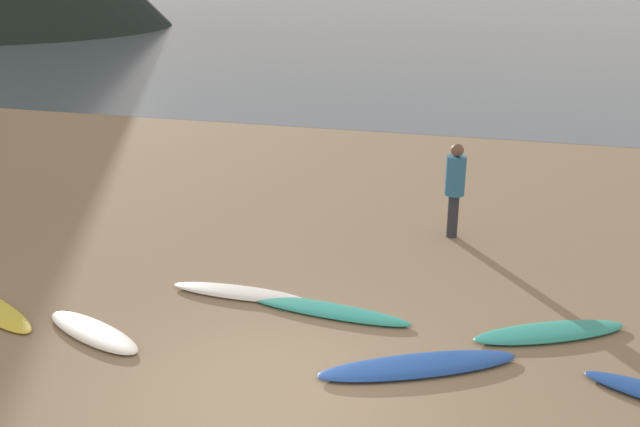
# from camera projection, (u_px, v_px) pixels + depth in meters

# --- Properties ---
(ground_plane) EXTENTS (120.00, 120.00, 0.20)m
(ground_plane) POSITION_uv_depth(u_px,v_px,m) (401.00, 175.00, 17.75)
(ground_plane) COLOR #8C7559
(ground_plane) RESTS_ON ground
(ocean_water) EXTENTS (140.00, 100.00, 0.01)m
(ocean_water) POSITION_uv_depth(u_px,v_px,m) (492.00, 12.00, 66.64)
(ocean_water) COLOR slate
(ocean_water) RESTS_ON ground
(surfboard_3) EXTENTS (1.96, 1.22, 0.09)m
(surfboard_3) POSITION_uv_depth(u_px,v_px,m) (93.00, 332.00, 10.08)
(surfboard_3) COLOR silver
(surfboard_3) RESTS_ON ground
(surfboard_4) EXTENTS (2.22, 0.48, 0.09)m
(surfboard_4) POSITION_uv_depth(u_px,v_px,m) (238.00, 292.00, 11.26)
(surfboard_4) COLOR white
(surfboard_4) RESTS_ON ground
(surfboard_5) EXTENTS (2.67, 0.73, 0.09)m
(surfboard_5) POSITION_uv_depth(u_px,v_px,m) (326.00, 310.00, 10.70)
(surfboard_5) COLOR teal
(surfboard_5) RESTS_ON ground
(surfboard_6) EXTENTS (2.67, 1.71, 0.10)m
(surfboard_6) POSITION_uv_depth(u_px,v_px,m) (418.00, 366.00, 9.25)
(surfboard_6) COLOR #1E479E
(surfboard_6) RESTS_ON ground
(surfboard_7) EXTENTS (2.30, 1.53, 0.09)m
(surfboard_7) POSITION_uv_depth(u_px,v_px,m) (550.00, 332.00, 10.07)
(surfboard_7) COLOR teal
(surfboard_7) RESTS_ON ground
(person_1) EXTENTS (0.37, 0.37, 1.83)m
(person_1) POSITION_uv_depth(u_px,v_px,m) (455.00, 183.00, 13.24)
(person_1) COLOR #2D2D38
(person_1) RESTS_ON ground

